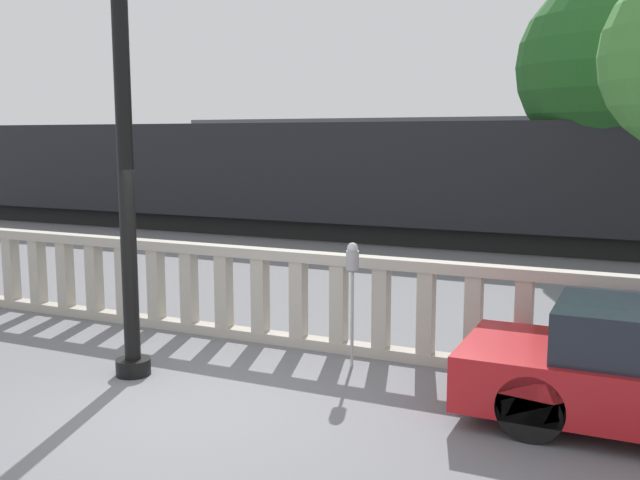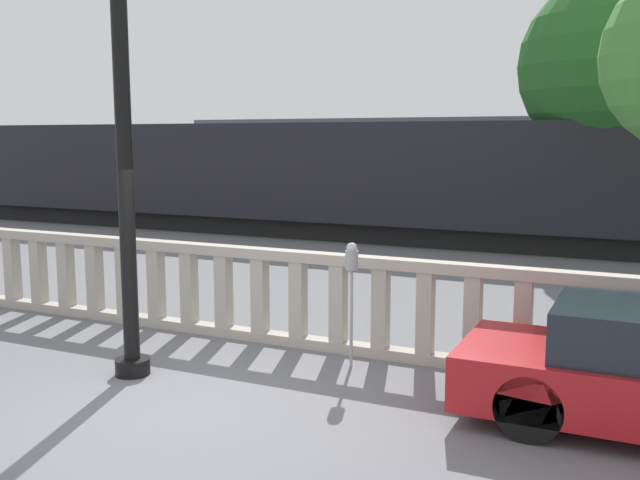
{
  "view_description": "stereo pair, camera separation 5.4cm",
  "coord_description": "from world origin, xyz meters",
  "px_view_note": "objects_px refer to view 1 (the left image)",
  "views": [
    {
      "loc": [
        4.3,
        -5.95,
        2.88
      ],
      "look_at": [
        -0.13,
        3.64,
        1.35
      ],
      "focal_mm": 40.0,
      "sensor_mm": 36.0,
      "label": 1
    },
    {
      "loc": [
        4.34,
        -5.92,
        2.88
      ],
      "look_at": [
        -0.13,
        3.64,
        1.35
      ],
      "focal_mm": 40.0,
      "sensor_mm": 36.0,
      "label": 2
    }
  ],
  "objects_px": {
    "parking_meter": "(352,268)",
    "train_near": "(300,176)",
    "lamppost": "(124,117)",
    "tree_left": "(611,67)",
    "train_far": "(430,153)"
  },
  "relations": [
    {
      "from": "parking_meter",
      "to": "train_far",
      "type": "bearing_deg",
      "value": 104.29
    },
    {
      "from": "train_near",
      "to": "tree_left",
      "type": "xyz_separation_m",
      "value": [
        8.46,
        0.17,
        2.85
      ]
    },
    {
      "from": "parking_meter",
      "to": "tree_left",
      "type": "xyz_separation_m",
      "value": [
        2.26,
        11.18,
        3.31
      ]
    },
    {
      "from": "parking_meter",
      "to": "tree_left",
      "type": "height_order",
      "value": "tree_left"
    },
    {
      "from": "train_far",
      "to": "tree_left",
      "type": "xyz_separation_m",
      "value": [
        9.67,
        -17.92,
        2.55
      ]
    },
    {
      "from": "parking_meter",
      "to": "lamppost",
      "type": "bearing_deg",
      "value": -148.62
    },
    {
      "from": "train_near",
      "to": "train_far",
      "type": "height_order",
      "value": "train_far"
    },
    {
      "from": "train_far",
      "to": "tree_left",
      "type": "height_order",
      "value": "tree_left"
    },
    {
      "from": "parking_meter",
      "to": "train_near",
      "type": "height_order",
      "value": "train_near"
    },
    {
      "from": "train_far",
      "to": "train_near",
      "type": "bearing_deg",
      "value": -86.18
    },
    {
      "from": "lamppost",
      "to": "parking_meter",
      "type": "xyz_separation_m",
      "value": [
        2.3,
        1.41,
        -1.85
      ]
    },
    {
      "from": "train_near",
      "to": "train_far",
      "type": "bearing_deg",
      "value": 93.82
    },
    {
      "from": "lamppost",
      "to": "train_far",
      "type": "relative_size",
      "value": 0.22
    },
    {
      "from": "train_near",
      "to": "tree_left",
      "type": "height_order",
      "value": "tree_left"
    },
    {
      "from": "parking_meter",
      "to": "train_near",
      "type": "bearing_deg",
      "value": 119.4
    }
  ]
}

